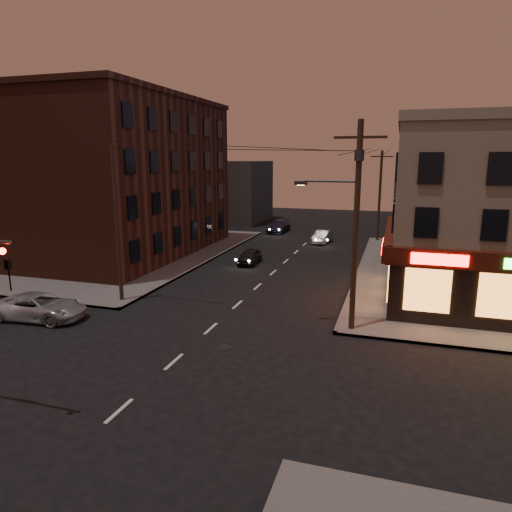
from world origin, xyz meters
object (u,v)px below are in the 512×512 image
at_px(suv_cross, 40,307).
at_px(sedan_far, 279,226).
at_px(fire_hydrant, 352,296).
at_px(sedan_near, 250,256).
at_px(sedan_mid, 322,237).

xyz_separation_m(suv_cross, sedan_far, (4.86, 31.92, -0.01)).
distance_m(suv_cross, sedan_far, 32.28).
relative_size(suv_cross, sedan_far, 1.05).
bearing_deg(sedan_far, fire_hydrant, -64.00).
relative_size(sedan_near, fire_hydrant, 4.71).
bearing_deg(sedan_far, sedan_mid, -39.09).
distance_m(sedan_near, sedan_far, 16.34).
height_order(sedan_near, fire_hydrant, sedan_near).
distance_m(suv_cross, sedan_mid, 28.79).
bearing_deg(suv_cross, fire_hydrant, -69.29).
height_order(suv_cross, sedan_far, suv_cross).
relative_size(sedan_mid, fire_hydrant, 5.07).
bearing_deg(fire_hydrant, sedan_near, 136.99).
bearing_deg(sedan_near, fire_hydrant, -44.92).
bearing_deg(sedan_mid, fire_hydrant, -68.83).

